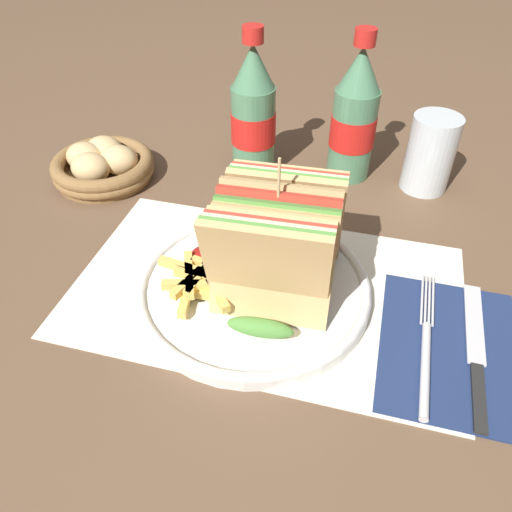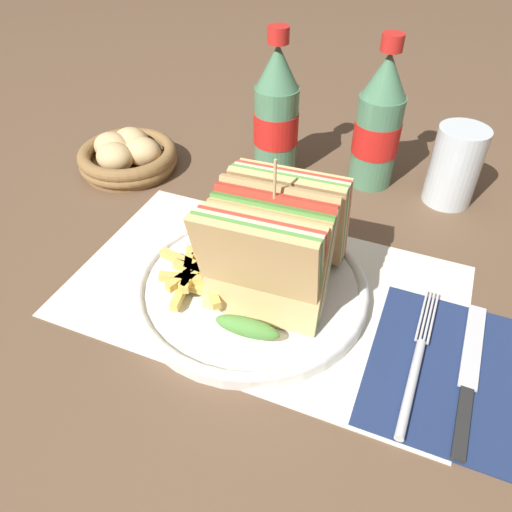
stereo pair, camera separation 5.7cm
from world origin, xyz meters
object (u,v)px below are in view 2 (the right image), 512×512
(coke_bottle_far, at_px, (378,125))
(coke_bottle_near, at_px, (276,115))
(plate_main, at_px, (249,286))
(fork, at_px, (415,370))
(bread_basket, at_px, (127,156))
(club_sandwich, at_px, (274,245))
(knife, at_px, (469,375))
(glass_near, at_px, (453,171))

(coke_bottle_far, bearing_deg, coke_bottle_near, -169.44)
(plate_main, height_order, fork, plate_main)
(plate_main, height_order, bread_basket, bread_basket)
(fork, xyz_separation_m, bread_basket, (-0.48, 0.23, 0.01))
(club_sandwich, xyz_separation_m, bread_basket, (-0.31, 0.18, -0.06))
(plate_main, bearing_deg, knife, -6.60)
(club_sandwich, height_order, fork, club_sandwich)
(plate_main, relative_size, club_sandwich, 1.45)
(knife, distance_m, coke_bottle_near, 0.44)
(fork, distance_m, coke_bottle_far, 0.37)
(plate_main, distance_m, bread_basket, 0.34)
(club_sandwich, relative_size, knife, 0.96)
(plate_main, relative_size, knife, 1.39)
(fork, xyz_separation_m, knife, (0.05, 0.02, -0.00))
(coke_bottle_far, height_order, glass_near, coke_bottle_far)
(fork, bearing_deg, coke_bottle_far, 110.70)
(coke_bottle_near, bearing_deg, fork, -49.48)
(plate_main, xyz_separation_m, knife, (0.25, -0.03, -0.00))
(fork, bearing_deg, coke_bottle_near, 131.45)
(fork, bearing_deg, knife, 19.29)
(club_sandwich, xyz_separation_m, coke_bottle_far, (0.05, 0.29, 0.01))
(glass_near, bearing_deg, coke_bottle_near, -175.67)
(club_sandwich, relative_size, fork, 0.94)
(knife, xyz_separation_m, coke_bottle_near, (-0.31, 0.29, 0.09))
(club_sandwich, height_order, coke_bottle_far, coke_bottle_far)
(coke_bottle_far, height_order, bread_basket, coke_bottle_far)
(coke_bottle_near, relative_size, glass_near, 1.94)
(plate_main, bearing_deg, glass_near, 56.48)
(plate_main, relative_size, fork, 1.37)
(fork, xyz_separation_m, glass_near, (-0.01, 0.33, 0.04))
(knife, xyz_separation_m, glass_near, (-0.06, 0.31, 0.04))
(club_sandwich, xyz_separation_m, knife, (0.22, -0.03, -0.07))
(plate_main, distance_m, club_sandwich, 0.07)
(knife, height_order, coke_bottle_near, coke_bottle_near)
(coke_bottle_far, bearing_deg, plate_main, -104.28)
(fork, distance_m, knife, 0.05)
(club_sandwich, relative_size, glass_near, 1.66)
(coke_bottle_near, xyz_separation_m, coke_bottle_far, (0.14, 0.03, 0.00))
(coke_bottle_far, distance_m, bread_basket, 0.38)
(knife, bearing_deg, bread_basket, 159.21)
(fork, height_order, knife, fork)
(coke_bottle_far, bearing_deg, bread_basket, -163.09)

